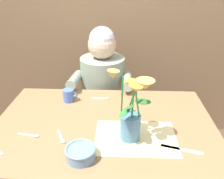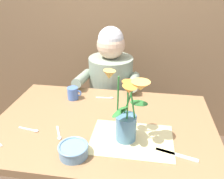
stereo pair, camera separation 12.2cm
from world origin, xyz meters
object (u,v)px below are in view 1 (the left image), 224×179
at_px(seated_person, 103,97).
at_px(ceramic_bowl, 81,153).
at_px(dinner_knife, 182,150).
at_px(ceramic_mug, 69,95).
at_px(flower_vase, 131,112).

bearing_deg(seated_person, ceramic_bowl, -90.86).
distance_m(seated_person, dinner_knife, 0.94).
bearing_deg(ceramic_bowl, seated_person, 88.36).
xyz_separation_m(seated_person, ceramic_bowl, (-0.03, -0.89, 0.21)).
bearing_deg(dinner_knife, ceramic_mug, 160.38).
bearing_deg(dinner_knife, ceramic_bowl, -155.55).
xyz_separation_m(seated_person, flower_vase, (0.20, -0.74, 0.33)).
relative_size(flower_vase, ceramic_mug, 3.78).
distance_m(seated_person, flower_vase, 0.83).
bearing_deg(ceramic_bowl, dinner_knife, 8.79).
height_order(ceramic_bowl, dinner_knife, ceramic_bowl).
relative_size(ceramic_bowl, ceramic_mug, 1.46).
relative_size(seated_person, flower_vase, 3.23).
bearing_deg(dinner_knife, flower_vase, 177.29).
relative_size(flower_vase, dinner_knife, 1.85).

